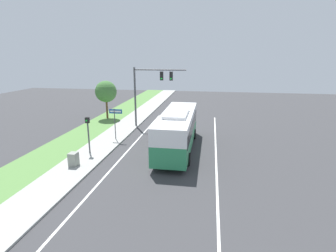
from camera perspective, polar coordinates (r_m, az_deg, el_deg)
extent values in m
plane|color=#38383A|center=(19.78, -0.11, -7.57)|extent=(80.00, 80.00, 0.00)
cube|color=#9E9E99|center=(21.59, -16.66, -6.08)|extent=(2.80, 80.00, 0.12)
cube|color=#568442|center=(23.14, -23.84, -5.36)|extent=(3.60, 80.00, 0.10)
cube|color=silver|center=(20.64, -10.09, -6.82)|extent=(0.14, 30.00, 0.01)
cube|color=silver|center=(19.56, 10.45, -8.10)|extent=(0.14, 30.00, 0.01)
cube|color=#2D8956|center=(21.77, 2.06, -2.21)|extent=(2.48, 10.18, 1.49)
cube|color=white|center=(21.40, 2.10, 1.26)|extent=(2.48, 10.18, 1.22)
cube|color=black|center=(21.51, 2.09, 0.17)|extent=(2.52, 9.36, 0.92)
cube|color=white|center=(20.50, 1.84, 2.74)|extent=(1.73, 3.56, 0.24)
cylinder|color=black|center=(25.12, 0.28, -1.48)|extent=(0.28, 0.92, 0.92)
cylinder|color=black|center=(24.87, 5.70, -1.73)|extent=(0.28, 0.92, 0.92)
cylinder|color=black|center=(19.25, -2.71, -6.77)|extent=(0.28, 0.92, 0.92)
cylinder|color=black|center=(18.93, 4.40, -7.20)|extent=(0.28, 0.92, 0.92)
cylinder|color=#4C4C51|center=(28.61, -7.16, 6.12)|extent=(0.20, 0.20, 6.45)
cylinder|color=#4C4C51|center=(27.65, -1.79, 12.12)|extent=(5.47, 0.14, 0.14)
cube|color=black|center=(27.65, -1.40, 10.84)|extent=(0.32, 0.28, 0.90)
sphere|color=#1ED838|center=(27.50, -1.47, 10.30)|extent=(0.18, 0.18, 0.18)
cube|color=black|center=(27.49, 0.69, 10.82)|extent=(0.32, 0.28, 0.90)
sphere|color=#1ED838|center=(27.33, 0.63, 10.27)|extent=(0.18, 0.18, 0.18)
cylinder|color=#4C4C51|center=(21.48, -16.90, -2.12)|extent=(0.12, 0.12, 3.02)
cube|color=black|center=(21.15, -17.17, 1.23)|extent=(0.28, 0.24, 0.44)
sphere|color=#1ED838|center=(21.02, -17.34, 1.13)|extent=(0.14, 0.14, 0.14)
cylinder|color=#4C4C51|center=(24.47, -11.46, 0.28)|extent=(0.08, 0.08, 2.99)
cube|color=#19478C|center=(24.15, -11.34, 3.13)|extent=(1.22, 0.03, 0.40)
cube|color=white|center=(24.13, -11.36, 3.13)|extent=(1.04, 0.01, 0.14)
cube|color=gray|center=(19.63, -19.87, -6.83)|extent=(0.56, 0.62, 0.96)
cylinder|color=brown|center=(33.10, -13.15, 3.80)|extent=(0.24, 0.24, 2.54)
sphere|color=#427538|center=(32.78, -13.37, 7.31)|extent=(2.59, 2.59, 2.59)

